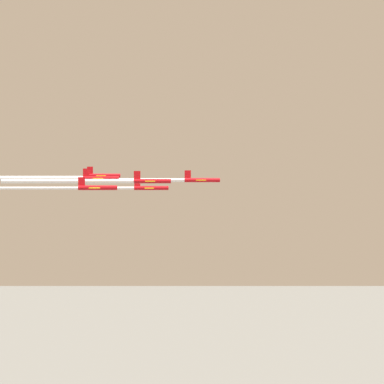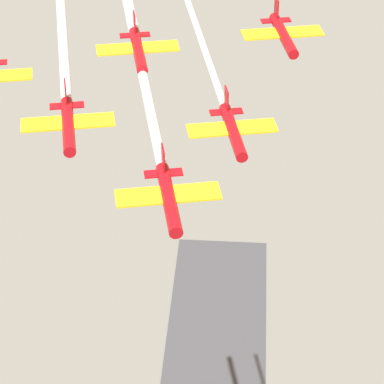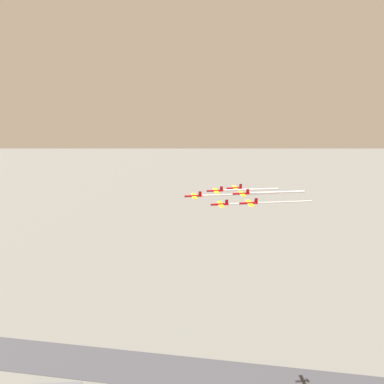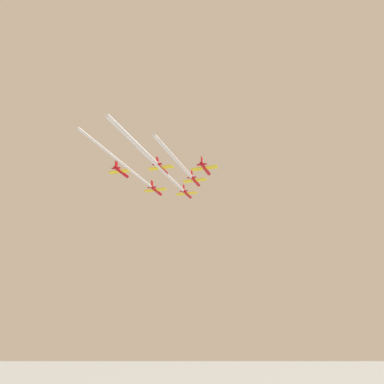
% 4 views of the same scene
% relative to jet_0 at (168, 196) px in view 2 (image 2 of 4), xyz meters
% --- Properties ---
extents(jet_0, '(10.15, 9.53, 3.40)m').
position_rel_jet_0_xyz_m(jet_0, '(0.00, 0.00, 0.00)').
color(jet_0, '#B20C14').
extents(jet_1, '(10.15, 9.53, 3.40)m').
position_rel_jet_0_xyz_m(jet_1, '(-14.69, 7.96, -2.38)').
color(jet_1, '#B20C14').
extents(jet_2, '(10.15, 9.53, 3.40)m').
position_rel_jet_0_xyz_m(jet_2, '(-14.09, -8.97, -0.24)').
color(jet_2, '#B20C14').
extents(jet_3, '(10.15, 9.53, 3.40)m').
position_rel_jet_0_xyz_m(jet_3, '(-29.38, 15.91, 1.28)').
color(jet_3, '#B20C14').
extents(jet_4, '(10.15, 9.53, 3.40)m').
position_rel_jet_0_xyz_m(jet_4, '(-28.78, -1.02, 0.51)').
color(jet_4, '#B20C14').
extents(smoke_trail_0, '(44.67, 2.60, 1.03)m').
position_rel_jet_0_xyz_m(smoke_trail_0, '(-26.97, -0.95, -0.05)').
color(smoke_trail_0, white).
extents(smoke_trail_1, '(49.86, 2.57, 0.81)m').
position_rel_jet_0_xyz_m(smoke_trail_1, '(-44.25, 6.91, -2.43)').
color(smoke_trail_1, white).
extents(smoke_trail_2, '(35.56, 2.41, 1.16)m').
position_rel_jet_0_xyz_m(smoke_trail_2, '(-36.50, -9.76, -0.29)').
color(smoke_trail_2, white).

